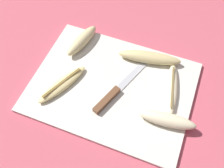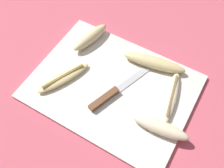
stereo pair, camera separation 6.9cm
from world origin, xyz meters
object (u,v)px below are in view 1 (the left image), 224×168
object	(u,v)px
knife	(113,94)
banana_ripe_center	(82,40)
banana_golden_short	(62,84)
banana_spotted_left	(149,58)
banana_pale_long	(172,88)
banana_bright_far	(167,120)

from	to	relation	value
knife	banana_ripe_center	xyz separation A→B (m)	(-0.17, 0.15, 0.01)
banana_golden_short	knife	bearing A→B (deg)	9.27
banana_spotted_left	banana_pale_long	bearing A→B (deg)	-40.35
banana_ripe_center	banana_spotted_left	distance (m)	0.24
knife	banana_bright_far	distance (m)	0.18
knife	banana_ripe_center	size ratio (longest dim) A/B	1.61
banana_bright_far	banana_ripe_center	bearing A→B (deg)	152.66
banana_ripe_center	banana_spotted_left	xyz separation A→B (m)	(0.24, 0.01, -0.00)
knife	banana_golden_short	size ratio (longest dim) A/B	1.37
banana_ripe_center	knife	bearing A→B (deg)	-41.46
banana_golden_short	banana_spotted_left	size ratio (longest dim) A/B	0.88
knife	banana_golden_short	bearing A→B (deg)	-151.09
banana_pale_long	banana_bright_far	bearing A→B (deg)	-83.16
knife	banana_spotted_left	xyz separation A→B (m)	(0.07, 0.17, 0.01)
banana_pale_long	banana_golden_short	world-z (taller)	banana_pale_long
banana_golden_short	banana_spotted_left	xyz separation A→B (m)	(0.23, 0.20, 0.01)
banana_spotted_left	knife	bearing A→B (deg)	-111.30
banana_ripe_center	banana_spotted_left	bearing A→B (deg)	3.50
banana_pale_long	banana_spotted_left	xyz separation A→B (m)	(-0.10, 0.08, 0.01)
banana_ripe_center	banana_golden_short	bearing A→B (deg)	-85.93
banana_golden_short	banana_bright_far	bearing A→B (deg)	-0.37
banana_bright_far	banana_golden_short	bearing A→B (deg)	179.63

